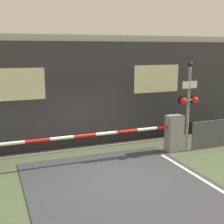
{
  "coord_description": "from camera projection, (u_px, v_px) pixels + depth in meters",
  "views": [
    {
      "loc": [
        -3.28,
        -8.35,
        3.83
      ],
      "look_at": [
        0.79,
        1.94,
        1.56
      ],
      "focal_mm": 50.0,
      "sensor_mm": 36.0,
      "label": 1
    }
  ],
  "objects": [
    {
      "name": "ground_plane",
      "position": [
        111.0,
        175.0,
        9.56
      ],
      "size": [
        80.0,
        80.0,
        0.0
      ],
      "primitive_type": "plane",
      "color": "#475638"
    },
    {
      "name": "track_bed",
      "position": [
        75.0,
        138.0,
        13.48
      ],
      "size": [
        36.0,
        3.2,
        0.13
      ],
      "color": "#666056",
      "rests_on": "ground_plane"
    },
    {
      "name": "crossing_barrier",
      "position": [
        162.0,
        133.0,
        11.54
      ],
      "size": [
        6.64,
        0.44,
        1.37
      ],
      "color": "gray",
      "rests_on": "ground_plane"
    },
    {
      "name": "train",
      "position": [
        13.0,
        91.0,
        12.16
      ],
      "size": [
        20.21,
        2.95,
        4.32
      ],
      "color": "black",
      "rests_on": "ground_plane"
    },
    {
      "name": "signal_post",
      "position": [
        188.0,
        101.0,
        11.45
      ],
      "size": [
        0.81,
        0.26,
        3.35
      ],
      "color": "gray",
      "rests_on": "ground_plane"
    }
  ]
}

